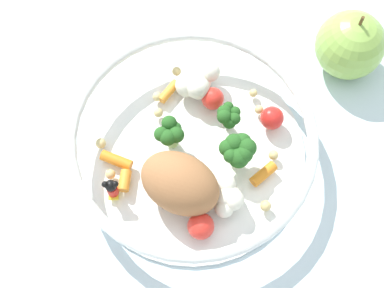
# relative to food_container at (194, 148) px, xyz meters

# --- Properties ---
(ground_plane) EXTENTS (2.40, 2.40, 0.00)m
(ground_plane) POSITION_rel_food_container_xyz_m (-0.01, -0.01, -0.03)
(ground_plane) COLOR silver
(food_container) EXTENTS (0.26, 0.26, 0.07)m
(food_container) POSITION_rel_food_container_xyz_m (0.00, 0.00, 0.00)
(food_container) COLOR white
(food_container) RESTS_ON ground_plane
(loose_apple) EXTENTS (0.08, 0.08, 0.09)m
(loose_apple) POSITION_rel_food_container_xyz_m (0.08, 0.20, 0.01)
(loose_apple) COLOR #8CB74C
(loose_apple) RESTS_ON ground_plane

